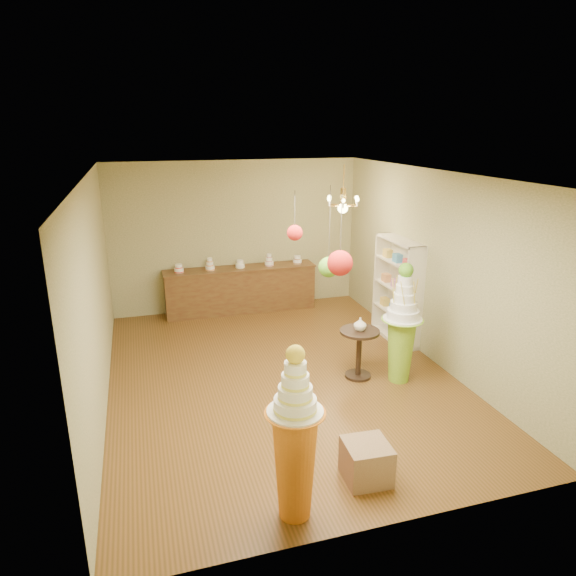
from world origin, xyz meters
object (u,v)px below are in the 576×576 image
object	(u,v)px
pedestal_green	(401,334)
sideboard	(241,289)
round_table	(359,347)
pedestal_orange	(295,450)

from	to	relation	value
pedestal_green	sideboard	distance (m)	3.98
sideboard	round_table	distance (m)	3.52
pedestal_orange	sideboard	world-z (taller)	pedestal_orange
round_table	pedestal_orange	bearing A→B (deg)	-125.57
pedestal_green	pedestal_orange	distance (m)	3.19
round_table	sideboard	bearing A→B (deg)	108.38
pedestal_green	pedestal_orange	bearing A→B (deg)	-136.28
sideboard	round_table	bearing A→B (deg)	-71.62
pedestal_green	round_table	xyz separation A→B (m)	(-0.54, 0.27, -0.25)
pedestal_green	sideboard	bearing A→B (deg)	114.50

